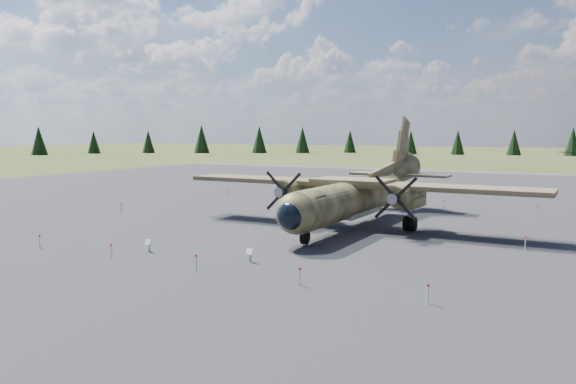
% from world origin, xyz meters
% --- Properties ---
extents(ground, '(500.00, 500.00, 0.00)m').
position_xyz_m(ground, '(0.00, 0.00, 0.00)').
color(ground, brown).
rests_on(ground, ground).
extents(apron, '(120.00, 120.00, 0.04)m').
position_xyz_m(apron, '(0.00, 10.00, 0.00)').
color(apron, '#5C5C61').
rests_on(apron, ground).
extents(transport_plane, '(27.67, 25.19, 9.15)m').
position_xyz_m(transport_plane, '(4.16, 3.89, 2.63)').
color(transport_plane, '#3B3F22').
rests_on(transport_plane, ground).
extents(info_placard_left, '(0.53, 0.31, 0.78)m').
position_xyz_m(info_placard_left, '(-3.32, -11.17, 0.52)').
color(info_placard_left, gray).
rests_on(info_placard_left, ground).
extents(info_placard_right, '(0.53, 0.33, 0.78)m').
position_xyz_m(info_placard_right, '(3.43, -10.58, 0.52)').
color(info_placard_right, gray).
rests_on(info_placard_right, ground).
extents(barrier_fence, '(33.12, 29.62, 0.85)m').
position_xyz_m(barrier_fence, '(-0.46, -0.08, 0.51)').
color(barrier_fence, silver).
rests_on(barrier_fence, ground).
extents(treeline, '(320.67, 326.50, 10.61)m').
position_xyz_m(treeline, '(2.59, -5.69, 4.65)').
color(treeline, black).
rests_on(treeline, ground).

